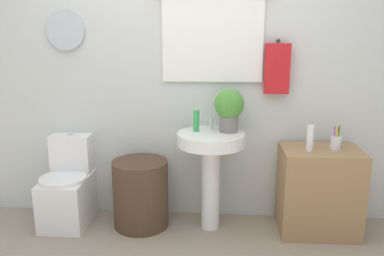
{
  "coord_description": "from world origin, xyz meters",
  "views": [
    {
      "loc": [
        0.27,
        -2.19,
        1.59
      ],
      "look_at": [
        0.08,
        0.8,
        0.86
      ],
      "focal_mm": 37.2,
      "sensor_mm": 36.0,
      "label": 1
    }
  ],
  "objects_px": {
    "pedestal_sink": "(211,157)",
    "potted_plant": "(229,107)",
    "lotion_bottle": "(310,138)",
    "toothbrush_cup": "(336,142)",
    "toilet": "(68,190)",
    "soap_bottle": "(196,121)",
    "laundry_hamper": "(141,194)",
    "wooden_cabinet": "(319,191)"
  },
  "relations": [
    {
      "from": "soap_bottle",
      "to": "toothbrush_cup",
      "type": "distance_m",
      "value": 1.11
    },
    {
      "from": "lotion_bottle",
      "to": "pedestal_sink",
      "type": "bearing_deg",
      "value": 176.99
    },
    {
      "from": "toilet",
      "to": "toothbrush_cup",
      "type": "bearing_deg",
      "value": -0.33
    },
    {
      "from": "potted_plant",
      "to": "toilet",
      "type": "bearing_deg",
      "value": -178.82
    },
    {
      "from": "pedestal_sink",
      "to": "toilet",
      "type": "bearing_deg",
      "value": 178.46
    },
    {
      "from": "lotion_bottle",
      "to": "toothbrush_cup",
      "type": "distance_m",
      "value": 0.23
    },
    {
      "from": "soap_bottle",
      "to": "wooden_cabinet",
      "type": "bearing_deg",
      "value": -2.89
    },
    {
      "from": "laundry_hamper",
      "to": "pedestal_sink",
      "type": "relative_size",
      "value": 0.7
    },
    {
      "from": "soap_bottle",
      "to": "laundry_hamper",
      "type": "bearing_deg",
      "value": -173.77
    },
    {
      "from": "potted_plant",
      "to": "pedestal_sink",
      "type": "bearing_deg",
      "value": -156.8
    },
    {
      "from": "soap_bottle",
      "to": "lotion_bottle",
      "type": "xyz_separation_m",
      "value": [
        0.88,
        -0.09,
        -0.1
      ]
    },
    {
      "from": "toilet",
      "to": "laundry_hamper",
      "type": "bearing_deg",
      "value": -2.96
    },
    {
      "from": "lotion_bottle",
      "to": "wooden_cabinet",
      "type": "bearing_deg",
      "value": 20.4
    },
    {
      "from": "wooden_cabinet",
      "to": "potted_plant",
      "type": "bearing_deg",
      "value": 175.3
    },
    {
      "from": "laundry_hamper",
      "to": "wooden_cabinet",
      "type": "distance_m",
      "value": 1.45
    },
    {
      "from": "lotion_bottle",
      "to": "toothbrush_cup",
      "type": "relative_size",
      "value": 1.08
    },
    {
      "from": "laundry_hamper",
      "to": "soap_bottle",
      "type": "relative_size",
      "value": 3.27
    },
    {
      "from": "pedestal_sink",
      "to": "wooden_cabinet",
      "type": "xyz_separation_m",
      "value": [
        0.87,
        0.0,
        -0.27
      ]
    },
    {
      "from": "toilet",
      "to": "pedestal_sink",
      "type": "bearing_deg",
      "value": -1.54
    },
    {
      "from": "toothbrush_cup",
      "to": "potted_plant",
      "type": "bearing_deg",
      "value": 177.26
    },
    {
      "from": "toilet",
      "to": "toothbrush_cup",
      "type": "height_order",
      "value": "toothbrush_cup"
    },
    {
      "from": "soap_bottle",
      "to": "toilet",
      "type": "bearing_deg",
      "value": -179.07
    },
    {
      "from": "pedestal_sink",
      "to": "toothbrush_cup",
      "type": "bearing_deg",
      "value": 1.17
    },
    {
      "from": "toilet",
      "to": "soap_bottle",
      "type": "height_order",
      "value": "soap_bottle"
    },
    {
      "from": "toothbrush_cup",
      "to": "wooden_cabinet",
      "type": "bearing_deg",
      "value": -169.54
    },
    {
      "from": "pedestal_sink",
      "to": "wooden_cabinet",
      "type": "bearing_deg",
      "value": 0.0
    },
    {
      "from": "toilet",
      "to": "laundry_hamper",
      "type": "xyz_separation_m",
      "value": [
        0.63,
        -0.03,
        -0.0
      ]
    },
    {
      "from": "laundry_hamper",
      "to": "soap_bottle",
      "type": "bearing_deg",
      "value": 6.23
    },
    {
      "from": "laundry_hamper",
      "to": "lotion_bottle",
      "type": "height_order",
      "value": "lotion_bottle"
    },
    {
      "from": "pedestal_sink",
      "to": "wooden_cabinet",
      "type": "height_order",
      "value": "pedestal_sink"
    },
    {
      "from": "laundry_hamper",
      "to": "potted_plant",
      "type": "height_order",
      "value": "potted_plant"
    },
    {
      "from": "laundry_hamper",
      "to": "pedestal_sink",
      "type": "bearing_deg",
      "value": -0.0
    },
    {
      "from": "laundry_hamper",
      "to": "soap_bottle",
      "type": "height_order",
      "value": "soap_bottle"
    },
    {
      "from": "laundry_hamper",
      "to": "toilet",
      "type": "bearing_deg",
      "value": 177.04
    },
    {
      "from": "laundry_hamper",
      "to": "pedestal_sink",
      "type": "distance_m",
      "value": 0.67
    },
    {
      "from": "wooden_cabinet",
      "to": "potted_plant",
      "type": "relative_size",
      "value": 2.01
    },
    {
      "from": "wooden_cabinet",
      "to": "toothbrush_cup",
      "type": "relative_size",
      "value": 3.74
    },
    {
      "from": "laundry_hamper",
      "to": "potted_plant",
      "type": "xyz_separation_m",
      "value": [
        0.72,
        0.06,
        0.73
      ]
    },
    {
      "from": "toothbrush_cup",
      "to": "toilet",
      "type": "bearing_deg",
      "value": 179.67
    },
    {
      "from": "pedestal_sink",
      "to": "potted_plant",
      "type": "height_order",
      "value": "potted_plant"
    },
    {
      "from": "potted_plant",
      "to": "lotion_bottle",
      "type": "relative_size",
      "value": 1.71
    },
    {
      "from": "lotion_bottle",
      "to": "toothbrush_cup",
      "type": "height_order",
      "value": "lotion_bottle"
    }
  ]
}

